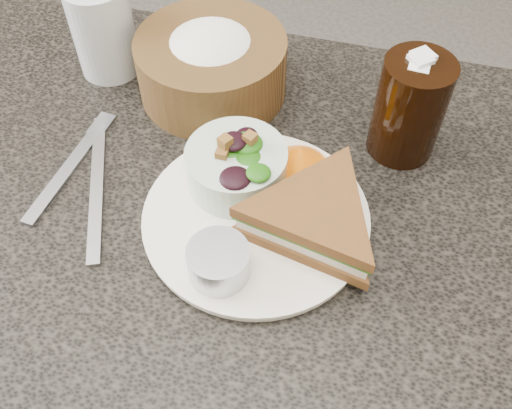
{
  "coord_description": "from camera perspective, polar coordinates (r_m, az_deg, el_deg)",
  "views": [
    {
      "loc": [
        0.16,
        -0.37,
        1.27
      ],
      "look_at": [
        0.06,
        -0.0,
        0.78
      ],
      "focal_mm": 40.0,
      "sensor_mm": 36.0,
      "label": 1
    }
  ],
  "objects": [
    {
      "name": "dressing_ramekin",
      "position": [
        0.58,
        -3.76,
        -5.76
      ],
      "size": [
        0.08,
        0.08,
        0.04
      ],
      "primitive_type": "cylinder",
      "rotation": [
        0.0,
        0.0,
        0.38
      ],
      "color": "#AAAFB6",
      "rests_on": "dinner_plate"
    },
    {
      "name": "salad_bowl",
      "position": [
        0.65,
        -1.99,
        4.31
      ],
      "size": [
        0.14,
        0.14,
        0.07
      ],
      "primitive_type": null,
      "rotation": [
        0.0,
        0.0,
        -0.22
      ],
      "color": "#B1CABC",
      "rests_on": "dinner_plate"
    },
    {
      "name": "water_glass",
      "position": [
        0.83,
        -15.04,
        16.54
      ],
      "size": [
        0.1,
        0.1,
        0.13
      ],
      "primitive_type": "cylinder",
      "rotation": [
        0.0,
        0.0,
        0.21
      ],
      "color": "silver",
      "rests_on": "dining_table"
    },
    {
      "name": "cola_glass",
      "position": [
        0.7,
        15.2,
        9.64
      ],
      "size": [
        0.1,
        0.1,
        0.14
      ],
      "primitive_type": null,
      "rotation": [
        0.0,
        0.0,
        0.22
      ],
      "color": "black",
      "rests_on": "dining_table"
    },
    {
      "name": "bread_basket",
      "position": [
        0.77,
        -4.5,
        14.44
      ],
      "size": [
        0.21,
        0.21,
        0.11
      ],
      "primitive_type": null,
      "rotation": [
        0.0,
        0.0,
        0.06
      ],
      "color": "brown",
      "rests_on": "dining_table"
    },
    {
      "name": "dining_table",
      "position": [
        0.99,
        -3.46,
        -13.74
      ],
      "size": [
        1.0,
        0.7,
        0.75
      ],
      "primitive_type": "cube",
      "color": "black",
      "rests_on": "floor"
    },
    {
      "name": "knife",
      "position": [
        0.7,
        -15.62,
        1.92
      ],
      "size": [
        0.1,
        0.21,
        0.0
      ],
      "primitive_type": "cube",
      "rotation": [
        0.0,
        0.0,
        0.39
      ],
      "color": "#939497",
      "rests_on": "dining_table"
    },
    {
      "name": "dinner_plate",
      "position": [
        0.64,
        0.0,
        -1.34
      ],
      "size": [
        0.25,
        0.25,
        0.01
      ],
      "primitive_type": "cylinder",
      "color": "white",
      "rests_on": "dining_table"
    },
    {
      "name": "sandwich",
      "position": [
        0.61,
        5.95,
        -1.3
      ],
      "size": [
        0.22,
        0.22,
        0.05
      ],
      "primitive_type": null,
      "rotation": [
        0.0,
        0.0,
        -0.2
      ],
      "color": "brown",
      "rests_on": "dinner_plate"
    },
    {
      "name": "orange_wedge",
      "position": [
        0.68,
        4.42,
        4.67
      ],
      "size": [
        0.1,
        0.1,
        0.03
      ],
      "primitive_type": "cone",
      "rotation": [
        0.0,
        0.0,
        0.8
      ],
      "color": "orange",
      "rests_on": "dinner_plate"
    },
    {
      "name": "fork",
      "position": [
        0.73,
        -18.42,
        3.19
      ],
      "size": [
        0.03,
        0.17,
        0.0
      ],
      "primitive_type": "cube",
      "rotation": [
        0.0,
        0.0,
        -0.09
      ],
      "color": "#959AA4",
      "rests_on": "dining_table"
    }
  ]
}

